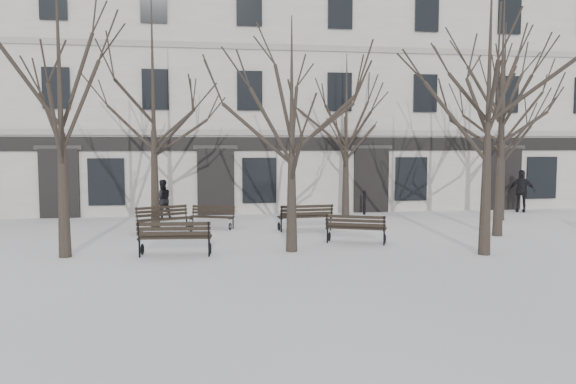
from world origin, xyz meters
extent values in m
plane|color=white|center=(0.00, 0.00, 0.00)|extent=(100.00, 100.00, 0.00)
cube|color=beige|center=(0.00, 13.00, 5.50)|extent=(40.00, 10.00, 11.00)
cube|color=gray|center=(0.00, 7.97, 3.60)|extent=(40.00, 0.12, 0.25)
cube|color=gray|center=(0.00, 7.97, 7.30)|extent=(40.00, 0.12, 0.25)
cube|color=black|center=(0.00, 7.96, 3.10)|extent=(40.00, 0.10, 0.60)
cube|color=black|center=(-10.00, 7.94, 1.45)|extent=(1.60, 0.22, 2.90)
cube|color=#2D2B28|center=(-10.00, 7.90, 2.95)|extent=(1.90, 0.08, 0.18)
cube|color=black|center=(-8.10, 7.95, 1.50)|extent=(1.50, 0.14, 2.00)
cube|color=black|center=(-3.50, 7.94, 1.45)|extent=(1.60, 0.22, 2.90)
cube|color=#2D2B28|center=(-3.50, 7.90, 2.95)|extent=(1.90, 0.08, 0.18)
cube|color=black|center=(-1.60, 7.95, 1.50)|extent=(1.50, 0.14, 2.00)
cube|color=black|center=(3.50, 7.94, 1.45)|extent=(1.60, 0.22, 2.90)
cube|color=#2D2B28|center=(3.50, 7.90, 2.95)|extent=(1.90, 0.08, 0.18)
cube|color=black|center=(5.40, 7.95, 1.50)|extent=(1.50, 0.14, 2.00)
cube|color=black|center=(10.00, 7.94, 1.45)|extent=(1.60, 0.22, 2.90)
cube|color=#2D2B28|center=(10.00, 7.90, 2.95)|extent=(1.90, 0.08, 0.18)
cube|color=black|center=(11.90, 7.95, 1.50)|extent=(1.50, 0.14, 2.00)
cube|color=black|center=(-10.00, 7.95, 5.40)|extent=(1.10, 0.14, 1.70)
cube|color=black|center=(-6.00, 7.95, 5.40)|extent=(1.10, 0.14, 1.70)
cube|color=black|center=(-6.00, 7.95, 9.00)|extent=(1.10, 0.14, 1.70)
cube|color=black|center=(-2.00, 7.95, 5.40)|extent=(1.10, 0.14, 1.70)
cube|color=black|center=(-2.00, 7.95, 9.00)|extent=(1.10, 0.14, 1.70)
cube|color=black|center=(2.00, 7.95, 5.40)|extent=(1.10, 0.14, 1.70)
cube|color=black|center=(2.00, 7.95, 9.00)|extent=(1.10, 0.14, 1.70)
cube|color=black|center=(6.00, 7.95, 5.40)|extent=(1.10, 0.14, 1.70)
cube|color=black|center=(6.00, 7.95, 9.00)|extent=(1.10, 0.14, 1.70)
cube|color=black|center=(10.00, 7.95, 5.40)|extent=(1.10, 0.14, 1.70)
cube|color=black|center=(10.00, 7.95, 9.00)|extent=(1.10, 0.14, 1.70)
cone|color=black|center=(-7.79, -0.75, 1.69)|extent=(0.34, 0.34, 3.38)
cone|color=black|center=(-1.53, -0.85, 1.40)|extent=(0.34, 0.34, 2.80)
cone|color=black|center=(3.72, -2.12, 1.65)|extent=(0.34, 0.34, 3.30)
cone|color=black|center=(5.77, 0.86, 1.70)|extent=(0.34, 0.34, 3.40)
cone|color=black|center=(-5.77, 4.09, 1.79)|extent=(0.34, 0.34, 3.57)
cone|color=black|center=(2.05, 6.88, 1.45)|extent=(0.34, 0.34, 2.91)
cone|color=black|center=(7.94, 4.57, 1.66)|extent=(0.34, 0.34, 3.32)
torus|color=black|center=(-6.13, 2.61, 0.15)|extent=(0.16, 0.30, 0.30)
cylinder|color=black|center=(-6.27, 2.95, 0.23)|extent=(0.05, 0.05, 0.47)
cube|color=black|center=(-6.20, 2.78, 0.47)|extent=(0.27, 0.55, 0.05)
torus|color=black|center=(-4.50, 3.29, 0.15)|extent=(0.16, 0.30, 0.30)
cylinder|color=black|center=(-4.64, 3.63, 0.23)|extent=(0.05, 0.05, 0.47)
cube|color=black|center=(-4.57, 3.46, 0.47)|extent=(0.27, 0.55, 0.05)
cube|color=black|center=(-5.30, 2.91, 0.49)|extent=(1.76, 0.81, 0.04)
cube|color=black|center=(-5.35, 3.04, 0.49)|extent=(1.76, 0.81, 0.04)
cube|color=black|center=(-5.41, 3.18, 0.49)|extent=(1.76, 0.81, 0.04)
cube|color=black|center=(-5.47, 3.31, 0.49)|extent=(1.76, 0.81, 0.04)
cube|color=black|center=(-5.48, 3.35, 0.62)|extent=(1.74, 0.76, 0.09)
cube|color=black|center=(-5.49, 3.37, 0.75)|extent=(1.74, 0.76, 0.09)
cube|color=black|center=(-5.50, 3.39, 0.87)|extent=(1.74, 0.76, 0.09)
cylinder|color=black|center=(-6.30, 3.03, 0.67)|extent=(0.10, 0.15, 0.52)
cylinder|color=black|center=(-4.68, 3.71, 0.67)|extent=(0.10, 0.15, 0.52)
torus|color=black|center=(-3.86, -0.88, 0.16)|extent=(0.08, 0.32, 0.32)
cylinder|color=black|center=(-3.90, -1.28, 0.25)|extent=(0.06, 0.06, 0.50)
cube|color=black|center=(-3.88, -1.08, 0.50)|extent=(0.11, 0.61, 0.06)
torus|color=black|center=(-5.74, -0.72, 0.16)|extent=(0.08, 0.32, 0.32)
cylinder|color=black|center=(-5.77, -1.12, 0.25)|extent=(0.06, 0.06, 0.50)
cube|color=black|center=(-5.76, -0.92, 0.50)|extent=(0.11, 0.61, 0.06)
cube|color=black|center=(-4.80, -0.76, 0.52)|extent=(2.00, 0.26, 0.04)
cube|color=black|center=(-4.81, -0.91, 0.52)|extent=(2.00, 0.26, 0.04)
cube|color=black|center=(-4.82, -1.07, 0.52)|extent=(2.00, 0.26, 0.04)
cube|color=black|center=(-4.84, -1.22, 0.52)|extent=(2.00, 0.26, 0.04)
cube|color=black|center=(-4.84, -1.26, 0.66)|extent=(1.99, 0.20, 0.10)
cube|color=black|center=(-4.84, -1.29, 0.80)|extent=(1.99, 0.20, 0.10)
cube|color=black|center=(-4.84, -1.31, 0.93)|extent=(1.99, 0.20, 0.10)
cylinder|color=black|center=(-3.90, -1.36, 0.72)|extent=(0.06, 0.16, 0.55)
cylinder|color=black|center=(-5.78, -1.21, 0.72)|extent=(0.06, 0.16, 0.55)
torus|color=black|center=(1.54, 0.00, 0.14)|extent=(0.16, 0.30, 0.30)
cylinder|color=black|center=(1.40, -0.34, 0.23)|extent=(0.05, 0.05, 0.46)
cube|color=black|center=(1.47, -0.17, 0.46)|extent=(0.27, 0.54, 0.05)
torus|color=black|center=(-0.07, 0.68, 0.14)|extent=(0.16, 0.30, 0.30)
cylinder|color=black|center=(-0.22, 0.34, 0.23)|extent=(0.05, 0.05, 0.46)
cube|color=black|center=(-0.14, 0.51, 0.46)|extent=(0.27, 0.54, 0.05)
cube|color=black|center=(0.75, 0.38, 0.48)|extent=(1.75, 0.80, 0.04)
cube|color=black|center=(0.70, 0.24, 0.48)|extent=(1.75, 0.80, 0.04)
cube|color=black|center=(0.64, 0.11, 0.48)|extent=(1.75, 0.80, 0.04)
cube|color=black|center=(0.58, -0.02, 0.48)|extent=(1.75, 0.80, 0.04)
cube|color=black|center=(0.57, -0.06, 0.62)|extent=(1.73, 0.75, 0.09)
cube|color=black|center=(0.56, -0.08, 0.74)|extent=(1.73, 0.75, 0.09)
cube|color=black|center=(0.55, -0.10, 0.87)|extent=(1.73, 0.75, 0.09)
cylinder|color=black|center=(1.37, -0.42, 0.67)|extent=(0.09, 0.15, 0.51)
cylinder|color=black|center=(-0.25, 0.26, 0.67)|extent=(0.09, 0.15, 0.51)
torus|color=black|center=(-4.56, 4.05, 0.13)|extent=(0.14, 0.27, 0.27)
cylinder|color=black|center=(-4.44, 4.36, 0.21)|extent=(0.05, 0.05, 0.42)
cube|color=black|center=(-4.50, 4.21, 0.42)|extent=(0.23, 0.49, 0.05)
torus|color=black|center=(-3.10, 3.48, 0.13)|extent=(0.14, 0.27, 0.27)
cylinder|color=black|center=(-2.98, 3.78, 0.21)|extent=(0.05, 0.05, 0.42)
cube|color=black|center=(-3.04, 3.63, 0.42)|extent=(0.23, 0.49, 0.05)
cube|color=black|center=(-3.84, 3.73, 0.43)|extent=(1.58, 0.69, 0.03)
cube|color=black|center=(-3.80, 3.85, 0.43)|extent=(1.58, 0.69, 0.03)
cube|color=black|center=(-3.75, 3.97, 0.43)|extent=(1.58, 0.69, 0.03)
cube|color=black|center=(-3.70, 4.09, 0.43)|extent=(1.58, 0.69, 0.03)
cube|color=black|center=(-3.69, 4.13, 0.55)|extent=(1.56, 0.64, 0.08)
cube|color=black|center=(-3.68, 4.14, 0.67)|extent=(1.56, 0.64, 0.08)
cube|color=black|center=(-3.67, 4.16, 0.78)|extent=(1.56, 0.64, 0.08)
cylinder|color=black|center=(-4.41, 4.43, 0.60)|extent=(0.08, 0.14, 0.46)
cylinder|color=black|center=(-2.95, 3.85, 0.60)|extent=(0.08, 0.14, 0.46)
torus|color=black|center=(0.44, 3.24, 0.15)|extent=(0.08, 0.31, 0.31)
cylinder|color=black|center=(0.47, 2.86, 0.24)|extent=(0.05, 0.05, 0.48)
cube|color=black|center=(0.45, 3.05, 0.48)|extent=(0.10, 0.59, 0.05)
torus|color=black|center=(-1.38, 3.09, 0.15)|extent=(0.08, 0.31, 0.31)
cylinder|color=black|center=(-1.35, 2.71, 0.24)|extent=(0.05, 0.05, 0.48)
cube|color=black|center=(-1.36, 2.90, 0.48)|extent=(0.10, 0.59, 0.05)
cube|color=black|center=(-0.47, 3.21, 0.50)|extent=(1.93, 0.26, 0.04)
cube|color=black|center=(-0.46, 3.06, 0.50)|extent=(1.93, 0.26, 0.04)
cube|color=black|center=(-0.45, 2.91, 0.50)|extent=(1.93, 0.26, 0.04)
cube|color=black|center=(-0.44, 2.76, 0.50)|extent=(1.93, 0.26, 0.04)
cube|color=black|center=(-0.43, 2.72, 0.64)|extent=(1.92, 0.20, 0.10)
cube|color=black|center=(-0.43, 2.70, 0.77)|extent=(1.92, 0.20, 0.10)
cube|color=black|center=(-0.43, 2.67, 0.90)|extent=(1.92, 0.20, 0.10)
cylinder|color=black|center=(0.48, 2.77, 0.70)|extent=(0.06, 0.16, 0.53)
cylinder|color=black|center=(-1.34, 2.62, 0.70)|extent=(0.06, 0.16, 0.53)
cylinder|color=black|center=(-0.39, 6.51, 0.45)|extent=(0.11, 0.11, 0.90)
sphere|color=black|center=(-0.39, 6.51, 0.91)|extent=(0.13, 0.13, 0.13)
cylinder|color=black|center=(2.95, 7.10, 0.49)|extent=(0.12, 0.12, 0.98)
sphere|color=black|center=(2.95, 7.10, 1.00)|extent=(0.14, 0.14, 0.14)
imported|color=black|center=(-5.73, 6.92, 0.00)|extent=(0.94, 0.83, 1.63)
imported|color=black|center=(10.26, 6.86, 0.00)|extent=(1.22, 0.93, 1.93)
camera|label=1|loc=(-4.01, -16.62, 3.07)|focal=35.00mm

